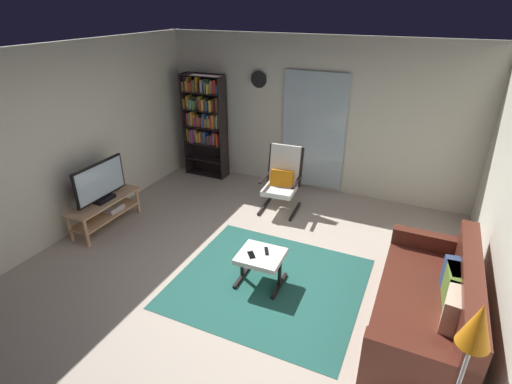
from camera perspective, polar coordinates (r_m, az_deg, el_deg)
ground_plane at (r=4.98m, az=-2.68°, el=-12.04°), size 7.02×7.02×0.00m
wall_back at (r=6.85m, az=8.38°, el=10.83°), size 5.60×0.06×2.60m
wall_left at (r=5.97m, az=-26.83°, el=5.99°), size 0.06×6.00×2.60m
glass_door_panel at (r=6.85m, az=8.32°, el=8.66°), size 1.10×0.01×2.00m
area_rug at (r=4.87m, az=1.85°, el=-12.99°), size 2.18×1.98×0.01m
tv_stand at (r=6.24m, az=-20.91°, el=-2.25°), size 0.40×1.16×0.44m
television at (r=6.05m, az=-21.66°, el=1.21°), size 0.20×0.91×0.58m
bookshelf_near_tv at (r=7.44m, az=-7.50°, el=10.57°), size 0.81×0.30×1.91m
leather_sofa at (r=4.47m, az=23.95°, el=-14.88°), size 0.88×1.99×0.83m
lounge_armchair at (r=6.26m, az=3.85°, el=2.14°), size 0.61×0.69×1.02m
ottoman at (r=4.67m, az=0.68°, el=-9.71°), size 0.54×0.50×0.41m
tv_remote at (r=4.67m, az=1.52°, el=-8.53°), size 0.10×0.15×0.02m
cell_phone at (r=4.61m, az=-0.68°, el=-9.10°), size 0.14×0.15×0.01m
floor_lamp_by_sofa at (r=2.69m, az=28.72°, el=-19.15°), size 0.22×0.22×1.61m
wall_clock at (r=7.00m, az=0.43°, el=16.03°), size 0.29×0.03×0.29m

